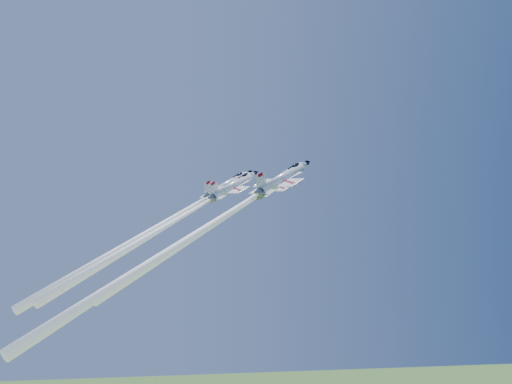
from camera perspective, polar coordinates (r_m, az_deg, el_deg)
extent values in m
cylinder|color=white|center=(129.20, 1.95, 0.68)|extent=(6.47, 6.37, 10.79)
cone|color=white|center=(133.89, 3.71, 1.81)|extent=(3.09, 3.01, 2.88)
cone|color=black|center=(135.00, 4.09, 2.06)|extent=(1.56, 1.51, 1.45)
cone|color=slate|center=(125.04, 0.23, -0.43)|extent=(2.71, 2.63, 1.99)
ellipsoid|color=black|center=(132.03, 3.03, 1.69)|extent=(2.95, 2.37, 2.26)
cube|color=black|center=(130.97, 2.63, 1.55)|extent=(0.97, 0.69, 0.78)
cube|color=white|center=(128.50, 1.67, 0.39)|extent=(7.83, 9.22, 2.98)
cube|color=white|center=(131.53, 2.17, 0.98)|extent=(2.97, 2.35, 1.74)
cube|color=white|center=(129.98, 2.95, 0.99)|extent=(2.97, 2.35, 1.74)
cube|color=white|center=(125.66, 0.50, -0.30)|extent=(4.19, 5.01, 1.57)
cube|color=white|center=(125.40, 0.38, 0.40)|extent=(2.80, 2.11, 3.57)
cube|color=#9F0719|center=(125.23, 0.30, 0.99)|extent=(1.13, 0.82, 1.03)
cube|color=black|center=(129.46, 2.06, 0.33)|extent=(7.38, 4.53, 4.90)
sphere|color=white|center=(124.89, 0.16, -0.47)|extent=(1.07, 1.04, 0.94)
cone|color=white|center=(111.73, -6.94, -5.02)|extent=(18.28, 18.12, 38.66)
cylinder|color=white|center=(125.84, -2.93, 0.64)|extent=(6.61, 6.50, 11.02)
cone|color=white|center=(130.27, -0.93, 1.82)|extent=(3.16, 3.07, 2.94)
cone|color=black|center=(131.33, -0.48, 2.09)|extent=(1.59, 1.55, 1.48)
cone|color=slate|center=(121.96, -4.91, -0.53)|extent=(2.77, 2.68, 2.04)
ellipsoid|color=black|center=(128.51, -1.70, 1.69)|extent=(3.01, 2.42, 2.31)
cube|color=black|center=(127.51, -2.16, 1.54)|extent=(0.99, 0.70, 0.80)
cube|color=white|center=(125.18, -3.26, 0.33)|extent=(8.00, 9.41, 3.04)
cube|color=white|center=(128.17, -2.62, 0.95)|extent=(3.03, 2.40, 1.78)
cube|color=white|center=(126.44, -1.87, 0.96)|extent=(3.03, 2.40, 1.78)
cube|color=white|center=(122.53, -4.60, -0.40)|extent=(4.28, 5.11, 1.60)
cube|color=white|center=(122.28, -4.73, 0.34)|extent=(2.86, 2.16, 3.65)
cube|color=#9F0719|center=(122.12, -4.82, 0.95)|extent=(1.15, 0.83, 1.05)
cube|color=black|center=(126.08, -2.82, 0.27)|extent=(7.54, 4.63, 5.00)
sphere|color=white|center=(121.81, -4.99, -0.58)|extent=(1.09, 1.06, 0.97)
cone|color=white|center=(109.92, -13.05, -5.31)|extent=(18.69, 18.53, 39.54)
cylinder|color=white|center=(116.88, 2.56, 1.30)|extent=(7.64, 7.52, 12.74)
cone|color=white|center=(122.52, 4.80, 2.72)|extent=(3.65, 3.55, 3.40)
cone|color=black|center=(123.87, 5.29, 3.04)|extent=(1.84, 1.79, 1.71)
cone|color=slate|center=(111.92, 0.31, -0.14)|extent=(3.20, 3.10, 2.35)
ellipsoid|color=black|center=(120.29, 3.94, 2.58)|extent=(3.48, 2.80, 2.67)
cube|color=black|center=(119.02, 3.43, 2.41)|extent=(1.15, 0.81, 0.92)
cube|color=white|center=(116.03, 2.20, 0.92)|extent=(9.25, 10.88, 3.51)
cube|color=white|center=(119.65, 2.83, 1.67)|extent=(3.50, 2.77, 2.05)
cube|color=white|center=(117.84, 3.85, 1.69)|extent=(3.50, 2.77, 2.05)
cube|color=white|center=(112.65, 0.66, 0.03)|extent=(4.94, 5.91, 1.85)
cube|color=white|center=(112.35, 0.52, 0.95)|extent=(3.31, 2.49, 4.22)
cube|color=#9F0719|center=(112.17, 0.41, 1.73)|extent=(1.33, 0.96, 1.22)
cube|color=black|center=(117.17, 2.69, 0.84)|extent=(8.72, 5.35, 5.78)
sphere|color=white|center=(111.73, 0.22, -0.20)|extent=(1.26, 1.23, 1.12)
cone|color=white|center=(96.10, -10.00, -6.66)|extent=(22.40, 22.20, 47.55)
cylinder|color=white|center=(116.29, -2.42, 0.53)|extent=(6.29, 6.20, 10.50)
cone|color=white|center=(120.54, -0.37, 1.76)|extent=(3.01, 2.92, 2.80)
cone|color=black|center=(121.56, 0.08, 2.03)|extent=(1.51, 1.47, 1.41)
cone|color=slate|center=(112.56, -4.44, -0.68)|extent=(2.64, 2.56, 1.94)
ellipsoid|color=black|center=(118.85, -1.16, 1.62)|extent=(2.87, 2.31, 2.20)
cube|color=black|center=(117.89, -1.63, 1.47)|extent=(0.95, 0.67, 0.76)
cube|color=white|center=(115.65, -2.75, 0.21)|extent=(7.62, 8.97, 2.89)
cube|color=white|center=(118.51, -2.10, 0.85)|extent=(2.89, 2.28, 1.69)
cube|color=white|center=(116.88, -1.32, 0.86)|extent=(2.89, 2.28, 1.69)
cube|color=white|center=(113.11, -4.13, -0.54)|extent=(4.07, 4.87, 1.52)
cube|color=white|center=(112.87, -4.26, 0.22)|extent=(2.73, 2.06, 3.48)
cube|color=#9F0719|center=(112.71, -4.35, 0.85)|extent=(1.10, 0.79, 1.00)
cube|color=black|center=(116.52, -2.30, 0.15)|extent=(7.18, 4.41, 4.77)
sphere|color=white|center=(112.42, -4.52, -0.72)|extent=(1.04, 1.01, 0.92)
cone|color=white|center=(101.90, -12.02, -5.18)|extent=(16.46, 16.31, 34.51)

